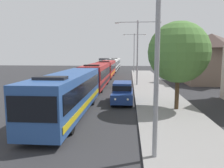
{
  "coord_description": "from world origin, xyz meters",
  "views": [
    {
      "loc": [
        3.0,
        -2.64,
        4.44
      ],
      "look_at": [
        1.34,
        18.64,
        1.52
      ],
      "focal_mm": 35.42,
      "sensor_mm": 36.0,
      "label": 1
    }
  ],
  "objects_px": {
    "bus_second_in_line": "(96,75)",
    "bus_rear": "(115,63)",
    "bus_middle": "(107,68)",
    "streetlamp_mid": "(138,46)",
    "roadside_tree": "(179,52)",
    "box_truck_oncoming": "(104,63)",
    "bus_lead": "(69,92)",
    "streetlamp_far": "(134,49)",
    "bus_fourth_in_line": "(112,65)",
    "streetlamp_near": "(158,32)",
    "white_suv": "(122,92)"
  },
  "relations": [
    {
      "from": "streetlamp_near",
      "to": "streetlamp_mid",
      "type": "height_order",
      "value": "streetlamp_mid"
    },
    {
      "from": "bus_middle",
      "to": "white_suv",
      "type": "height_order",
      "value": "bus_middle"
    },
    {
      "from": "bus_middle",
      "to": "box_truck_oncoming",
      "type": "distance_m",
      "value": 23.99
    },
    {
      "from": "bus_second_in_line",
      "to": "bus_fourth_in_line",
      "type": "distance_m",
      "value": 26.37
    },
    {
      "from": "bus_rear",
      "to": "roadside_tree",
      "type": "xyz_separation_m",
      "value": [
        8.04,
        -50.24,
        2.87
      ]
    },
    {
      "from": "bus_second_in_line",
      "to": "bus_rear",
      "type": "xyz_separation_m",
      "value": [
        -0.0,
        38.92,
        -0.0
      ]
    },
    {
      "from": "bus_second_in_line",
      "to": "bus_fourth_in_line",
      "type": "xyz_separation_m",
      "value": [
        -0.0,
        26.37,
        -0.0
      ]
    },
    {
      "from": "bus_rear",
      "to": "streetlamp_mid",
      "type": "bearing_deg",
      "value": -81.63
    },
    {
      "from": "bus_lead",
      "to": "bus_fourth_in_line",
      "type": "bearing_deg",
      "value": 90.0
    },
    {
      "from": "streetlamp_far",
      "to": "streetlamp_near",
      "type": "bearing_deg",
      "value": -90.0
    },
    {
      "from": "bus_middle",
      "to": "roadside_tree",
      "type": "height_order",
      "value": "roadside_tree"
    },
    {
      "from": "bus_lead",
      "to": "white_suv",
      "type": "distance_m",
      "value": 5.78
    },
    {
      "from": "bus_rear",
      "to": "roadside_tree",
      "type": "bearing_deg",
      "value": -80.91
    },
    {
      "from": "bus_second_in_line",
      "to": "bus_rear",
      "type": "distance_m",
      "value": 38.92
    },
    {
      "from": "bus_second_in_line",
      "to": "bus_middle",
      "type": "bearing_deg",
      "value": 90.0
    },
    {
      "from": "bus_middle",
      "to": "streetlamp_near",
      "type": "xyz_separation_m",
      "value": [
        5.4,
        -32.86,
        3.59
      ]
    },
    {
      "from": "bus_fourth_in_line",
      "to": "bus_rear",
      "type": "height_order",
      "value": "same"
    },
    {
      "from": "bus_lead",
      "to": "white_suv",
      "type": "relative_size",
      "value": 2.65
    },
    {
      "from": "bus_second_in_line",
      "to": "roadside_tree",
      "type": "distance_m",
      "value": 14.17
    },
    {
      "from": "bus_middle",
      "to": "bus_rear",
      "type": "relative_size",
      "value": 1.04
    },
    {
      "from": "streetlamp_mid",
      "to": "roadside_tree",
      "type": "xyz_separation_m",
      "value": [
        2.64,
        -13.56,
        -0.95
      ]
    },
    {
      "from": "box_truck_oncoming",
      "to": "roadside_tree",
      "type": "bearing_deg",
      "value": -76.77
    },
    {
      "from": "streetlamp_mid",
      "to": "bus_second_in_line",
      "type": "bearing_deg",
      "value": -157.45
    },
    {
      "from": "bus_middle",
      "to": "bus_rear",
      "type": "distance_m",
      "value": 25.76
    },
    {
      "from": "bus_second_in_line",
      "to": "bus_lead",
      "type": "bearing_deg",
      "value": -90.0
    },
    {
      "from": "box_truck_oncoming",
      "to": "streetlamp_mid",
      "type": "height_order",
      "value": "streetlamp_mid"
    },
    {
      "from": "bus_fourth_in_line",
      "to": "bus_rear",
      "type": "xyz_separation_m",
      "value": [
        0.0,
        12.55,
        0.0
      ]
    },
    {
      "from": "bus_rear",
      "to": "streetlamp_near",
      "type": "height_order",
      "value": "streetlamp_near"
    },
    {
      "from": "streetlamp_far",
      "to": "box_truck_oncoming",
      "type": "bearing_deg",
      "value": 124.32
    },
    {
      "from": "bus_fourth_in_line",
      "to": "streetlamp_mid",
      "type": "height_order",
      "value": "streetlamp_mid"
    },
    {
      "from": "white_suv",
      "to": "streetlamp_mid",
      "type": "xyz_separation_m",
      "value": [
        1.7,
        11.06,
        4.47
      ]
    },
    {
      "from": "streetlamp_far",
      "to": "bus_rear",
      "type": "bearing_deg",
      "value": 110.12
    },
    {
      "from": "bus_rear",
      "to": "roadside_tree",
      "type": "relative_size",
      "value": 1.7
    },
    {
      "from": "streetlamp_far",
      "to": "bus_fourth_in_line",
      "type": "bearing_deg",
      "value": 157.91
    },
    {
      "from": "bus_second_in_line",
      "to": "box_truck_oncoming",
      "type": "bearing_deg",
      "value": 95.11
    },
    {
      "from": "bus_middle",
      "to": "streetlamp_mid",
      "type": "xyz_separation_m",
      "value": [
        5.4,
        -10.92,
        3.81
      ]
    },
    {
      "from": "roadside_tree",
      "to": "bus_rear",
      "type": "bearing_deg",
      "value": 99.09
    },
    {
      "from": "box_truck_oncoming",
      "to": "streetlamp_mid",
      "type": "distance_m",
      "value": 35.96
    },
    {
      "from": "bus_rear",
      "to": "roadside_tree",
      "type": "distance_m",
      "value": 50.96
    },
    {
      "from": "white_suv",
      "to": "streetlamp_mid",
      "type": "height_order",
      "value": "streetlamp_mid"
    },
    {
      "from": "bus_middle",
      "to": "streetlamp_mid",
      "type": "height_order",
      "value": "streetlamp_mid"
    },
    {
      "from": "bus_second_in_line",
      "to": "white_suv",
      "type": "distance_m",
      "value": 9.58
    },
    {
      "from": "bus_second_in_line",
      "to": "white_suv",
      "type": "height_order",
      "value": "bus_second_in_line"
    },
    {
      "from": "white_suv",
      "to": "roadside_tree",
      "type": "xyz_separation_m",
      "value": [
        4.34,
        -2.5,
        3.52
      ]
    },
    {
      "from": "streetlamp_far",
      "to": "roadside_tree",
      "type": "distance_m",
      "value": 35.61
    },
    {
      "from": "bus_lead",
      "to": "bus_middle",
      "type": "bearing_deg",
      "value": 90.0
    },
    {
      "from": "bus_rear",
      "to": "streetlamp_far",
      "type": "height_order",
      "value": "streetlamp_far"
    },
    {
      "from": "box_truck_oncoming",
      "to": "streetlamp_near",
      "type": "xyz_separation_m",
      "value": [
        8.7,
        -56.62,
        3.57
      ]
    },
    {
      "from": "bus_middle",
      "to": "box_truck_oncoming",
      "type": "bearing_deg",
      "value": 97.91
    },
    {
      "from": "bus_lead",
      "to": "roadside_tree",
      "type": "distance_m",
      "value": 8.74
    }
  ]
}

